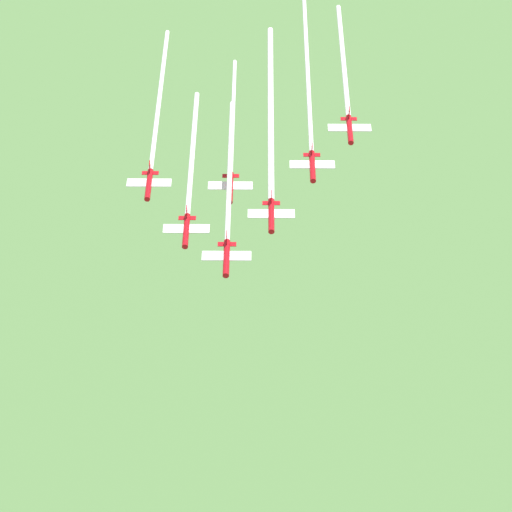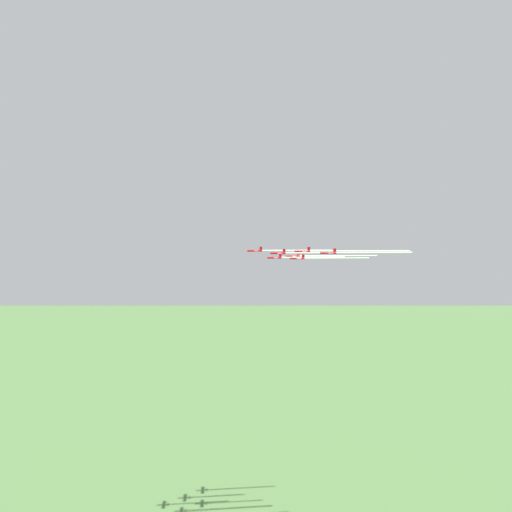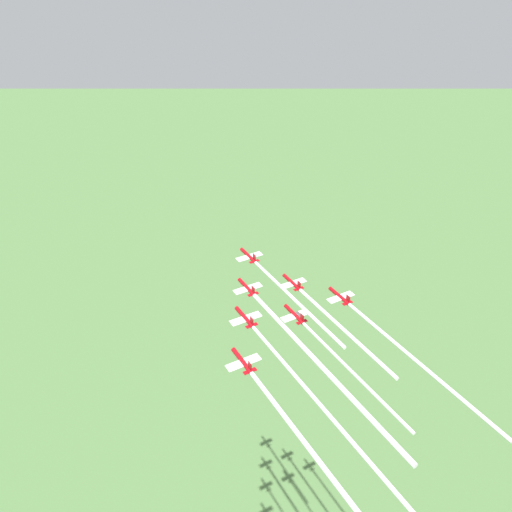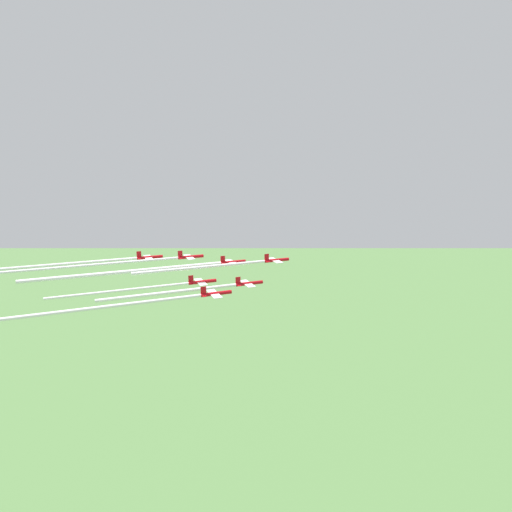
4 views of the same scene
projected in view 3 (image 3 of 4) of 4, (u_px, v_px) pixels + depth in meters
The scene contains 14 objects.
jet_0 at pixel (249, 256), 137.27m from camera, with size 8.16×7.81×2.72m.
jet_1 at pixel (247, 288), 126.26m from camera, with size 8.16×7.81×2.72m.
jet_2 at pixel (293, 283), 133.68m from camera, with size 8.16×7.81×2.72m.
jet_3 at pixel (245, 318), 114.05m from camera, with size 8.16×7.81×2.72m.
jet_4 at pixel (295, 315), 122.17m from camera, with size 8.16×7.81×2.72m.
jet_5 at pixel (340, 297), 127.63m from camera, with size 8.16×7.81×2.72m.
jet_6 at pixel (243, 362), 102.80m from camera, with size 8.16×7.81×2.72m.
smoke_trail_0 at pixel (295, 300), 120.18m from camera, with size 38.36×7.04×0.85m.
smoke_trail_1 at pixel (319, 364), 103.19m from camera, with size 54.34×9.86×1.08m.
smoke_trail_2 at pixel (343, 329), 117.44m from camera, with size 36.13×6.75×0.91m.
smoke_trail_3 at pixel (324, 409), 91.52m from camera, with size 52.87×9.35×0.80m.
smoke_trail_4 at pixel (352, 372), 105.88m from camera, with size 36.23×6.58×0.72m.
smoke_trail_5 at pixel (418, 362), 107.54m from camera, with size 46.35×8.34×0.84m.
smoke_trail_6 at pixel (307, 446), 85.44m from camera, with size 39.11×7.25×0.93m.
Camera 3 is at (-101.87, 80.37, 240.37)m, focal length 35.00 mm.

